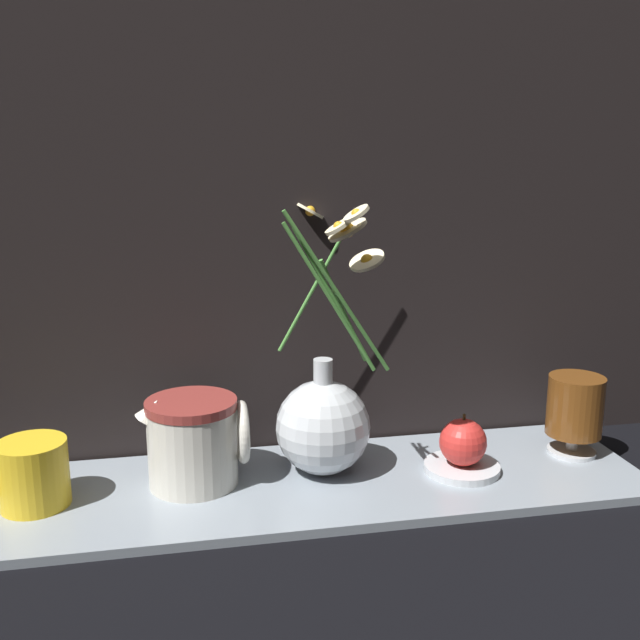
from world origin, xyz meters
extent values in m
plane|color=black|center=(0.00, 0.00, 0.00)|extent=(6.00, 6.00, 0.00)
cube|color=gray|center=(0.00, 0.00, 0.01)|extent=(0.89, 0.25, 0.01)
cube|color=black|center=(0.00, 0.14, 0.55)|extent=(1.39, 0.02, 1.10)
sphere|color=silver|center=(0.01, 0.03, 0.08)|extent=(0.13, 0.13, 0.13)
cylinder|color=silver|center=(0.01, 0.03, 0.15)|extent=(0.03, 0.03, 0.05)
cylinder|color=#4C8E3D|center=(0.03, -0.01, 0.24)|extent=(0.07, 0.05, 0.14)
cylinder|color=beige|center=(0.05, -0.04, 0.31)|extent=(0.06, 0.06, 0.03)
sphere|color=gold|center=(0.05, -0.04, 0.31)|extent=(0.02, 0.02, 0.02)
cylinder|color=#4C8E3D|center=(0.01, -0.03, 0.27)|extent=(0.12, 0.01, 0.19)
cylinder|color=beige|center=(0.01, -0.09, 0.36)|extent=(0.03, 0.03, 0.02)
sphere|color=gold|center=(0.01, -0.09, 0.36)|extent=(0.01, 0.01, 0.01)
cylinder|color=#4C8E3D|center=(0.01, 0.08, 0.27)|extent=(0.11, 0.01, 0.19)
cylinder|color=beige|center=(0.02, 0.13, 0.36)|extent=(0.04, 0.04, 0.02)
sphere|color=gold|center=(0.02, 0.13, 0.36)|extent=(0.01, 0.01, 0.01)
cylinder|color=#4C8E3D|center=(0.02, -0.02, 0.26)|extent=(0.11, 0.01, 0.18)
cylinder|color=beige|center=(0.02, -0.08, 0.35)|extent=(0.05, 0.05, 0.03)
sphere|color=gold|center=(0.02, -0.08, 0.35)|extent=(0.02, 0.02, 0.02)
cylinder|color=#4C8E3D|center=(0.02, -0.04, 0.27)|extent=(0.14, 0.02, 0.20)
cylinder|color=beige|center=(0.02, -0.11, 0.37)|extent=(0.03, 0.03, 0.02)
sphere|color=gold|center=(0.02, -0.11, 0.37)|extent=(0.01, 0.01, 0.01)
cylinder|color=yellow|center=(-0.36, 0.00, 0.05)|extent=(0.08, 0.08, 0.08)
cylinder|color=beige|center=(-0.16, 0.02, 0.07)|extent=(0.12, 0.12, 0.12)
cylinder|color=maroon|center=(-0.16, 0.02, 0.12)|extent=(0.12, 0.12, 0.01)
torus|color=beige|center=(-0.10, 0.02, 0.08)|extent=(0.01, 0.08, 0.08)
cone|color=beige|center=(-0.21, 0.02, 0.12)|extent=(0.04, 0.03, 0.04)
cylinder|color=silver|center=(0.38, 0.02, 0.01)|extent=(0.07, 0.07, 0.01)
cylinder|color=silver|center=(0.38, 0.02, 0.03)|extent=(0.02, 0.02, 0.02)
cylinder|color=brown|center=(0.38, 0.02, 0.09)|extent=(0.08, 0.08, 0.09)
cylinder|color=silver|center=(0.20, -0.01, 0.02)|extent=(0.10, 0.10, 0.01)
sphere|color=red|center=(0.20, -0.01, 0.05)|extent=(0.06, 0.06, 0.06)
cylinder|color=#4C3819|center=(0.20, -0.01, 0.09)|extent=(0.00, 0.00, 0.01)
camera|label=1|loc=(-0.16, -0.86, 0.44)|focal=40.00mm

